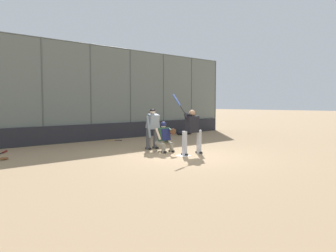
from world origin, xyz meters
name	(u,v)px	position (x,y,z in m)	size (l,w,h in m)	color
ground_plane	(183,156)	(0.00, 0.00, 0.00)	(160.00, 160.00, 0.00)	#9E7F5B
home_plate_marker	(183,156)	(0.00, 0.00, 0.01)	(0.43, 0.43, 0.01)	white
backstop_fence	(91,91)	(0.00, -6.74, 2.58)	(20.21, 0.08, 4.99)	#515651
padding_wall	(93,132)	(0.00, -6.64, 0.43)	(19.73, 0.18, 0.86)	#28282D
bleachers_beyond	(112,124)	(-3.08, -9.60, 0.59)	(14.09, 3.05, 1.80)	slate
batter_at_plate	(192,130)	(-0.45, -0.02, 0.93)	(1.06, 0.67, 2.30)	#B7B7BC
catcher_behind_plate	(165,136)	(-0.12, -1.16, 0.63)	(0.64, 0.75, 1.21)	gray
umpire_home	(153,128)	(-0.29, -2.14, 0.91)	(0.69, 0.41, 1.70)	#4C4C51
spare_bat_near_backstop	(111,140)	(-0.66, -5.91, 0.03)	(0.61, 0.70, 0.07)	black
spare_bat_by_padding	(4,152)	(4.66, -5.32, 0.03)	(0.52, 0.79, 0.07)	black
spare_bat_third_base_side	(162,136)	(-4.14, -5.88, 0.03)	(0.77, 0.39, 0.07)	black
fielding_glove_on_dirt	(4,159)	(5.18, -3.54, 0.05)	(0.29, 0.22, 0.11)	brown
equipment_bag_dugout_side	(185,132)	(-5.89, -5.74, 0.14)	(1.26, 0.28, 0.28)	black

